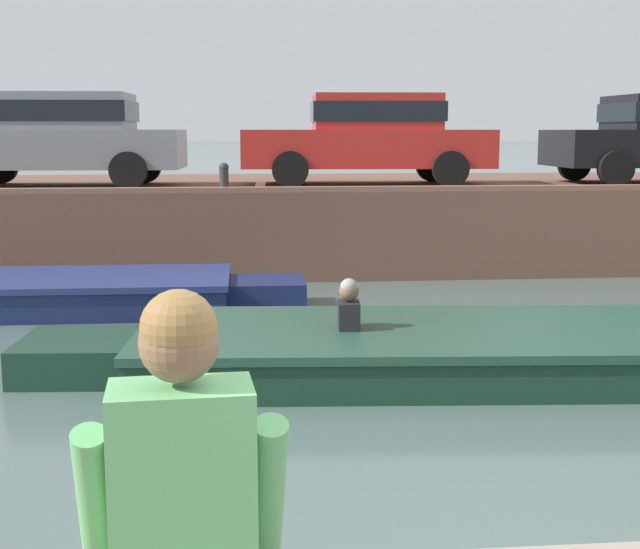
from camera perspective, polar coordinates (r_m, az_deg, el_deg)
The scene contains 9 objects.
ground_plane at distance 8.46m, azimuth 3.15°, elevation -6.63°, with size 400.00×400.00×0.00m, color #4C605B.
far_quay_wall at distance 16.56m, azimuth -1.13°, elevation 3.59°, with size 60.00×6.00×1.38m, color brown.
far_wall_coping at distance 13.64m, azimuth -0.23°, elevation 5.48°, with size 60.00×0.24×0.08m, color brown.
boat_moored_west_navy at distance 12.07m, azimuth -16.91°, elevation -1.16°, with size 6.15×1.95×0.44m.
motorboat_passing at distance 8.64m, azimuth 5.70°, elevation -4.83°, with size 7.02×2.61×0.92m.
car_left_inner_grey at distance 15.62m, azimuth -16.12°, elevation 8.55°, with size 4.14×2.06×1.54m.
car_centre_red at distance 15.52m, azimuth 3.19°, elevation 8.89°, with size 4.32×2.07×1.54m.
mooring_bollard_mid at distance 13.71m, azimuth -6.17°, elevation 6.28°, with size 0.15×0.15×0.45m.
person_seated_left at distance 2.41m, azimuth -8.74°, elevation -14.79°, with size 0.55×0.55×0.97m.
Camera 1 is at (-1.22, -2.66, 2.30)m, focal length 50.00 mm.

